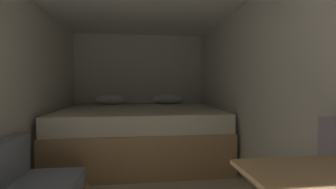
{
  "coord_description": "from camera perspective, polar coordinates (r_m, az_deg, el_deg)",
  "views": [
    {
      "loc": [
        -0.04,
        -0.53,
        1.16
      ],
      "look_at": [
        0.34,
        2.45,
        1.03
      ],
      "focal_mm": 25.33,
      "sensor_mm": 36.0,
      "label": 1
    }
  ],
  "objects": [
    {
      "name": "wall_back",
      "position": [
        4.73,
        -6.84,
        1.26
      ],
      "size": [
        2.57,
        0.05,
        2.13
      ],
      "primitive_type": "cube",
      "color": "silver",
      "rests_on": "ground"
    },
    {
      "name": "wall_right",
      "position": [
        2.6,
        22.64,
        0.13
      ],
      "size": [
        0.05,
        4.89,
        2.13
      ],
      "primitive_type": "cube",
      "color": "silver",
      "rests_on": "ground"
    },
    {
      "name": "bed",
      "position": [
        3.79,
        -6.67,
        -9.14
      ],
      "size": [
        2.35,
        1.9,
        0.98
      ],
      "color": "tan",
      "rests_on": "ground"
    }
  ]
}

